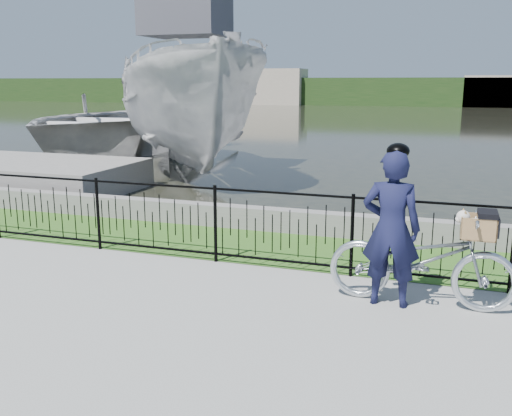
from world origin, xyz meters
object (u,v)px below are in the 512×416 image
at_px(cyclist, 391,227).
at_px(boat_near, 188,106).
at_px(bicycle_rig, 422,258).
at_px(boat_far, 117,122).

distance_m(cyclist, boat_near, 10.54).
relative_size(bicycle_rig, boat_far, 0.20).
bearing_deg(boat_near, cyclist, -51.57).
distance_m(bicycle_rig, boat_near, 10.72).
bearing_deg(bicycle_rig, cyclist, -161.96).
distance_m(bicycle_rig, cyclist, 0.54).
xyz_separation_m(boat_near, boat_far, (-4.95, 4.09, -0.85)).
height_order(bicycle_rig, boat_far, boat_far).
height_order(cyclist, boat_far, boat_far).
height_order(bicycle_rig, cyclist, cyclist).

